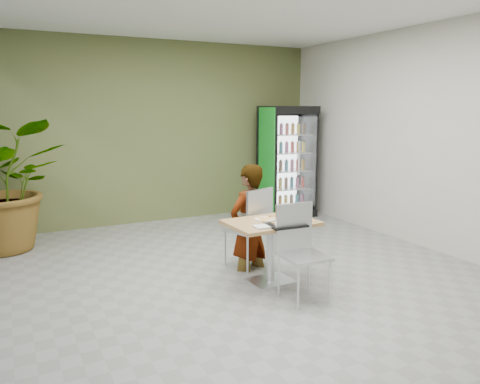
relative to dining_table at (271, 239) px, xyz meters
name	(u,v)px	position (x,y,z in m)	size (l,w,h in m)	color
ground	(249,283)	(-0.23, 0.11, -0.54)	(7.00, 7.00, 0.00)	gray
room_envelope	(249,147)	(-0.23, 0.11, 1.06)	(6.00, 7.00, 3.20)	beige
dining_table	(271,239)	(0.00, 0.00, 0.00)	(1.02, 0.74, 0.75)	tan
chair_far	(253,222)	(0.07, 0.56, 0.07)	(0.59, 0.59, 1.04)	silver
chair_near	(299,244)	(0.07, -0.46, 0.06)	(0.46, 0.46, 1.02)	silver
seated_woman	(249,228)	(0.03, 0.61, -0.02)	(0.60, 0.39, 1.64)	black
pizza_plate	(265,218)	(-0.03, 0.10, 0.23)	(0.34, 0.27, 0.03)	silver
soda_cup	(287,211)	(0.26, 0.06, 0.29)	(0.09, 0.09, 0.16)	silver
napkin_stack	(262,227)	(-0.24, -0.22, 0.22)	(0.16, 0.16, 0.02)	silver
cafeteria_tray	(286,225)	(0.03, -0.27, 0.23)	(0.41, 0.30, 0.02)	black
beverage_fridge	(288,162)	(2.09, 2.95, 0.49)	(1.01, 0.81, 2.06)	black
potted_plant	(6,185)	(-2.70, 2.84, 0.41)	(1.71, 1.48, 1.90)	#2B6C2F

